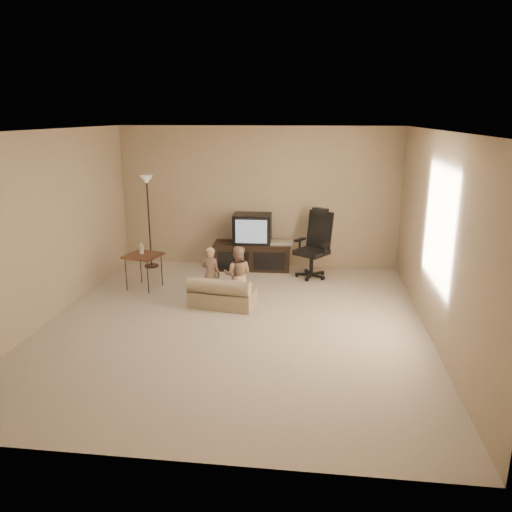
{
  "coord_description": "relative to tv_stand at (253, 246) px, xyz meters",
  "views": [
    {
      "loc": [
        1.03,
        -6.05,
        2.68
      ],
      "look_at": [
        0.22,
        0.6,
        0.78
      ],
      "focal_mm": 35.0,
      "sensor_mm": 36.0,
      "label": 1
    }
  ],
  "objects": [
    {
      "name": "floor",
      "position": [
        0.07,
        -2.49,
        -0.41
      ],
      "size": [
        5.5,
        5.5,
        0.0
      ],
      "primitive_type": "plane",
      "color": "#C0AD98",
      "rests_on": "ground"
    },
    {
      "name": "room_shell",
      "position": [
        0.07,
        -2.49,
        1.1
      ],
      "size": [
        5.5,
        5.5,
        5.5
      ],
      "color": "white",
      "rests_on": "floor"
    },
    {
      "name": "tv_stand",
      "position": [
        0.0,
        0.0,
        0.0
      ],
      "size": [
        1.41,
        0.56,
        1.0
      ],
      "rotation": [
        0.0,
        0.0,
        0.04
      ],
      "color": "black",
      "rests_on": "floor"
    },
    {
      "name": "office_chair",
      "position": [
        1.09,
        -0.31,
        0.01
      ],
      "size": [
        0.75,
        0.75,
        1.17
      ],
      "rotation": [
        0.0,
        0.0,
        -0.59
      ],
      "color": "black",
      "rests_on": "floor"
    },
    {
      "name": "side_table",
      "position": [
        -1.59,
        -1.24,
        0.12
      ],
      "size": [
        0.61,
        0.61,
        0.75
      ],
      "rotation": [
        0.0,
        0.0,
        -0.25
      ],
      "color": "brown",
      "rests_on": "floor"
    },
    {
      "name": "floor_lamp",
      "position": [
        -1.86,
        -0.1,
        0.8
      ],
      "size": [
        0.26,
        0.26,
        1.66
      ],
      "color": "black",
      "rests_on": "floor"
    },
    {
      "name": "child_sofa",
      "position": [
        -0.21,
        -1.9,
        -0.23
      ],
      "size": [
        0.99,
        0.64,
        0.45
      ],
      "rotation": [
        0.0,
        0.0,
        -0.14
      ],
      "color": "tan",
      "rests_on": "floor"
    },
    {
      "name": "toddler_left",
      "position": [
        -0.42,
        -1.64,
        -0.01
      ],
      "size": [
        0.34,
        0.28,
        0.82
      ],
      "primitive_type": "imported",
      "rotation": [
        0.0,
        0.0,
        2.89
      ],
      "color": "tan",
      "rests_on": "floor"
    },
    {
      "name": "toddler_right",
      "position": [
        -0.0,
        -1.71,
        0.02
      ],
      "size": [
        0.42,
        0.24,
        0.87
      ],
      "primitive_type": "imported",
      "rotation": [
        0.0,
        0.0,
        3.12
      ],
      "color": "tan",
      "rests_on": "floor"
    }
  ]
}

